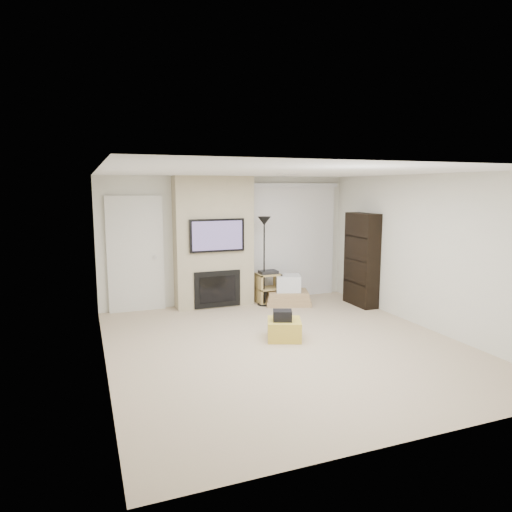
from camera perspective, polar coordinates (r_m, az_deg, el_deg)
name	(u,v)px	position (r m, az deg, el deg)	size (l,w,h in m)	color
floor	(285,345)	(6.83, 3.67, -11.02)	(5.00, 5.50, 0.00)	tan
ceiling	(287,172)	(6.44, 3.88, 10.45)	(5.00, 5.50, 0.00)	white
wall_back	(228,240)	(9.06, -3.50, 1.99)	(5.00, 2.50, 0.00)	silver
wall_front	(418,308)	(4.23, 19.60, -6.14)	(5.00, 2.50, 0.00)	silver
wall_left	(102,272)	(5.94, -18.74, -1.95)	(5.50, 2.50, 0.00)	silver
wall_right	(426,252)	(7.88, 20.52, 0.47)	(5.50, 2.50, 0.00)	silver
hvac_vent	(289,174)	(7.33, 4.11, 10.20)	(0.35, 0.18, 0.01)	silver
ottoman	(284,329)	(7.03, 3.54, -9.14)	(0.50, 0.50, 0.30)	gold
black_bag	(282,315)	(6.92, 3.32, -7.43)	(0.28, 0.22, 0.16)	black
fireplace_wall	(214,243)	(8.77, -5.27, 1.66)	(1.50, 0.47, 2.50)	tan
entry_door	(136,255)	(8.69, -14.81, 0.14)	(1.02, 0.11, 2.14)	silver
vertical_blinds	(293,237)	(9.52, 4.66, 2.44)	(1.98, 0.10, 2.37)	silver
floor_lamp	(264,236)	(8.76, 1.03, 2.54)	(0.26, 0.26, 1.73)	black
av_stand	(268,286)	(9.07, 1.54, -3.78)	(0.45, 0.38, 0.66)	tan
box_stack	(288,293)	(9.06, 4.01, -4.64)	(1.02, 0.89, 0.57)	tan
bookshelf	(362,260)	(9.07, 13.07, -0.44)	(0.30, 0.80, 1.80)	black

